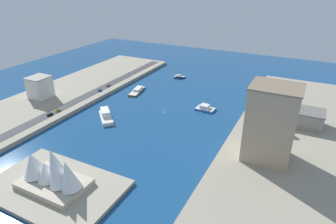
% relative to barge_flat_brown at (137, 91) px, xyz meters
% --- Properties ---
extents(ground_plane, '(440.00, 440.00, 0.00)m').
position_rel_barge_flat_brown_xyz_m(ground_plane, '(-41.36, 23.53, -1.27)').
color(ground_plane, navy).
extents(quay_west, '(70.00, 240.00, 3.00)m').
position_rel_barge_flat_brown_xyz_m(quay_west, '(-136.58, 23.53, 0.23)').
color(quay_west, '#9E937F').
rests_on(quay_west, ground_plane).
extents(quay_east, '(70.00, 240.00, 3.00)m').
position_rel_barge_flat_brown_xyz_m(quay_east, '(53.86, 23.53, 0.23)').
color(quay_east, '#9E937F').
rests_on(quay_east, ground_plane).
extents(peninsula_point, '(68.95, 44.44, 2.00)m').
position_rel_barge_flat_brown_xyz_m(peninsula_point, '(-35.89, 135.33, -0.27)').
color(peninsula_point, '#A89E89').
rests_on(peninsula_point, ground_plane).
extents(road_strip, '(9.24, 228.00, 0.15)m').
position_rel_barge_flat_brown_xyz_m(road_strip, '(30.87, 23.53, 1.80)').
color(road_strip, '#38383D').
rests_on(road_strip, quay_east).
extents(barge_flat_brown, '(12.13, 26.11, 3.40)m').
position_rel_barge_flat_brown_xyz_m(barge_flat_brown, '(0.00, 0.00, 0.00)').
color(barge_flat_brown, brown).
rests_on(barge_flat_brown, ground_plane).
extents(catamaran_blue, '(16.61, 10.07, 4.41)m').
position_rel_barge_flat_brown_xyz_m(catamaran_blue, '(-71.09, 9.12, 0.29)').
color(catamaran_blue, blue).
rests_on(catamaran_blue, ground_plane).
extents(patrol_launch_navy, '(12.52, 8.59, 3.45)m').
position_rel_barge_flat_brown_xyz_m(patrol_launch_navy, '(-18.15, -54.99, 0.05)').
color(patrol_launch_navy, '#1E284C').
rests_on(patrol_launch_navy, ground_plane).
extents(ferry_white_commuter, '(22.87, 22.62, 6.56)m').
position_rel_barge_flat_brown_xyz_m(ferry_white_commuter, '(-8.90, 58.61, 1.24)').
color(ferry_white_commuter, silver).
rests_on(ferry_white_commuter, ground_plane).
extents(carpark_squat_concrete, '(29.47, 18.94, 11.14)m').
position_rel_barge_flat_brown_xyz_m(carpark_squat_concrete, '(-142.46, 6.49, 7.33)').
color(carpark_squat_concrete, gray).
rests_on(carpark_squat_concrete, quay_west).
extents(hotel_broad_white, '(16.31, 17.40, 18.47)m').
position_rel_barge_flat_brown_xyz_m(hotel_broad_white, '(63.93, 54.69, 10.99)').
color(hotel_broad_white, silver).
rests_on(hotel_broad_white, quay_east).
extents(apartment_midrise_tan, '(26.86, 23.28, 44.39)m').
position_rel_barge_flat_brown_xyz_m(apartment_midrise_tan, '(-127.76, 61.23, 23.96)').
color(apartment_midrise_tan, tan).
rests_on(apartment_midrise_tan, quay_west).
extents(pickup_red, '(2.01, 4.69, 1.45)m').
position_rel_barge_flat_brown_xyz_m(pickup_red, '(28.37, 6.62, 2.60)').
color(pickup_red, black).
rests_on(pickup_red, road_strip).
extents(taxi_yellow_cab, '(2.05, 4.27, 1.54)m').
position_rel_barge_flat_brown_xyz_m(taxi_yellow_cab, '(28.88, 69.78, 2.64)').
color(taxi_yellow_cab, black).
rests_on(taxi_yellow_cab, road_strip).
extents(hatchback_blue, '(2.12, 4.57, 1.57)m').
position_rel_barge_flat_brown_xyz_m(hatchback_blue, '(27.51, 20.38, 2.64)').
color(hatchback_blue, black).
rests_on(hatchback_blue, road_strip).
extents(suv_black, '(2.03, 4.89, 1.71)m').
position_rel_barge_flat_brown_xyz_m(suv_black, '(28.86, 78.06, 2.71)').
color(suv_black, black).
rests_on(suv_black, road_strip).
extents(traffic_light_waterfront, '(0.36, 0.36, 6.50)m').
position_rel_barge_flat_brown_xyz_m(traffic_light_waterfront, '(24.73, -22.82, 6.07)').
color(traffic_light_waterfront, black).
rests_on(traffic_light_waterfront, quay_east).
extents(opera_landmark, '(38.16, 22.21, 23.56)m').
position_rel_barge_flat_brown_xyz_m(opera_landmark, '(-35.31, 135.33, 9.20)').
color(opera_landmark, '#BCAD93').
rests_on(opera_landmark, peninsula_point).
extents(park_tree_cluster, '(11.86, 22.37, 8.72)m').
position_rel_barge_flat_brown_xyz_m(park_tree_cluster, '(-134.80, 15.98, 6.94)').
color(park_tree_cluster, brown).
rests_on(park_tree_cluster, quay_west).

